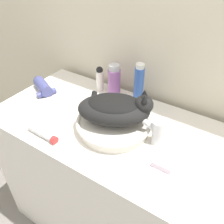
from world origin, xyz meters
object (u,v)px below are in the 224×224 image
Objects in this scene: deodorant_stick at (100,78)px; cream_tube at (43,134)px; shampoo_bottle_tall at (139,85)px; cat at (116,108)px; faucet at (155,129)px; hair_dryer at (43,87)px; soap_bar at (164,164)px; mouthwash_bottle at (114,81)px.

cream_tube is at bearing -87.61° from deodorant_stick.
deodorant_stick is 0.25m from shampoo_bottle_tall.
shampoo_bottle_tall is at bearing 66.99° from cat.
faucet reaches higher than hair_dryer.
cat is 0.19m from faucet.
soap_bar is at bearing -43.99° from cat.
soap_bar is (0.53, -0.33, -0.06)m from deodorant_stick.
deodorant_stick is at bearing 148.23° from soap_bar.
mouthwash_bottle is 1.09× the size of cream_tube.
mouthwash_bottle reaches higher than faucet.
soap_bar is at bearing -37.02° from mouthwash_bottle.
deodorant_stick is 0.80× the size of hair_dryer.
shampoo_bottle_tall reaches higher than cream_tube.
faucet is 0.41m from mouthwash_bottle.
mouthwash_bottle reaches higher than hair_dryer.
cat reaches higher than mouthwash_bottle.
faucet is (0.18, 0.02, -0.05)m from cat.
deodorant_stick reaches higher than cream_tube.
mouthwash_bottle reaches higher than soap_bar.
deodorant_stick is 1.90× the size of soap_bar.
faucet is at bearing 131.32° from soap_bar.
hair_dryer is at bearing -158.91° from shampoo_bottle_tall.
cat is at bearing -160.91° from hair_dryer.
cream_tube is at bearing 22.54° from faucet.
shampoo_bottle_tall is at bearing 64.21° from cream_tube.
shampoo_bottle_tall is (0.24, 0.00, 0.04)m from deodorant_stick.
deodorant_stick reaches higher than soap_bar.
hair_dryer is (-0.50, -0.19, -0.08)m from shampoo_bottle_tall.
cream_tube is at bearing -165.41° from soap_bar.
faucet is 0.70m from hair_dryer.
mouthwash_bottle reaches higher than cream_tube.
faucet is 0.49m from deodorant_stick.
faucet is 0.15m from soap_bar.
faucet is 0.92× the size of cream_tube.
mouthwash_bottle is 0.47m from cream_tube.
mouthwash_bottle is at bearing 97.36° from cat.
mouthwash_bottle is at bearing 180.00° from shampoo_bottle_tall.
hair_dryer is 0.80m from soap_bar.
deodorant_stick is 0.32m from hair_dryer.
cat reaches higher than deodorant_stick.
shampoo_bottle_tall reaches higher than soap_bar.
hair_dryer is (-0.26, -0.19, -0.04)m from deodorant_stick.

